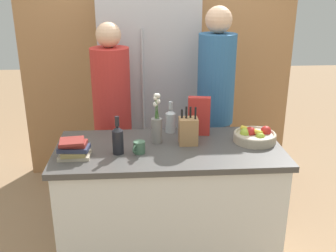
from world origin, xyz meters
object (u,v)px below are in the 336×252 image
object	(u,v)px
refrigerator	(150,92)
knife_block	(188,131)
bottle_oil	(118,139)
person_at_sink	(112,113)
cereal_box	(199,116)
person_in_blue	(215,102)
flower_vase	(157,125)
book_stack	(74,149)
coffee_mug	(139,147)
bottle_vinegar	(171,120)
fruit_bowl	(254,136)

from	to	relation	value
refrigerator	knife_block	bearing A→B (deg)	-78.06
bottle_oil	refrigerator	bearing A→B (deg)	79.21
person_at_sink	bottle_oil	bearing A→B (deg)	-66.98
cereal_box	person_in_blue	distance (m)	0.41
flower_vase	book_stack	distance (m)	0.59
coffee_mug	bottle_vinegar	distance (m)	0.44
refrigerator	person_at_sink	world-z (taller)	refrigerator
book_stack	cereal_box	bearing A→B (deg)	22.35
flower_vase	bottle_oil	size ratio (longest dim) A/B	1.39
bottle_oil	bottle_vinegar	distance (m)	0.52
knife_block	flower_vase	bearing A→B (deg)	168.33
flower_vase	bottle_vinegar	world-z (taller)	flower_vase
refrigerator	knife_block	size ratio (longest dim) A/B	7.09
bottle_vinegar	person_at_sink	xyz separation A→B (m)	(-0.45, 0.31, -0.04)
knife_block	cereal_box	bearing A→B (deg)	60.77
flower_vase	person_in_blue	distance (m)	0.71
knife_block	coffee_mug	bearing A→B (deg)	-158.44
flower_vase	book_stack	bearing A→B (deg)	-158.02
refrigerator	flower_vase	distance (m)	1.08
book_stack	bottle_vinegar	world-z (taller)	bottle_vinegar
bottle_vinegar	person_in_blue	world-z (taller)	person_in_blue
person_at_sink	person_in_blue	distance (m)	0.84
fruit_bowl	coffee_mug	size ratio (longest dim) A/B	2.97
fruit_bowl	flower_vase	world-z (taller)	flower_vase
coffee_mug	person_at_sink	distance (m)	0.72
fruit_bowl	knife_block	world-z (taller)	knife_block
flower_vase	refrigerator	bearing A→B (deg)	91.17
flower_vase	cereal_box	world-z (taller)	flower_vase
book_stack	coffee_mug	bearing A→B (deg)	5.39
flower_vase	person_in_blue	world-z (taller)	person_in_blue
fruit_bowl	person_at_sink	size ratio (longest dim) A/B	0.18
bottle_vinegar	person_at_sink	size ratio (longest dim) A/B	0.14
knife_block	person_in_blue	bearing A→B (deg)	62.24
cereal_box	bottle_vinegar	xyz separation A→B (m)	(-0.20, 0.06, -0.05)
knife_block	flower_vase	xyz separation A→B (m)	(-0.22, 0.04, 0.03)
cereal_box	person_in_blue	bearing A→B (deg)	62.97
refrigerator	fruit_bowl	distance (m)	1.32
coffee_mug	bottle_oil	bearing A→B (deg)	178.76
knife_block	person_at_sink	world-z (taller)	person_at_sink
book_stack	bottle_oil	distance (m)	0.29
refrigerator	fruit_bowl	size ratio (longest dim) A/B	6.51
coffee_mug	cereal_box	bearing A→B (deg)	35.39
coffee_mug	bottle_oil	xyz separation A→B (m)	(-0.14, 0.00, 0.06)
refrigerator	bottle_oil	size ratio (longest dim) A/B	7.51
book_stack	bottle_vinegar	bearing A→B (deg)	32.37
bottle_vinegar	coffee_mug	bearing A→B (deg)	-122.26
knife_block	book_stack	xyz separation A→B (m)	(-0.76, -0.17, -0.04)
coffee_mug	person_in_blue	bearing A→B (deg)	47.27
cereal_box	bottle_oil	world-z (taller)	cereal_box
bottle_vinegar	person_in_blue	xyz separation A→B (m)	(0.39, 0.30, 0.04)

